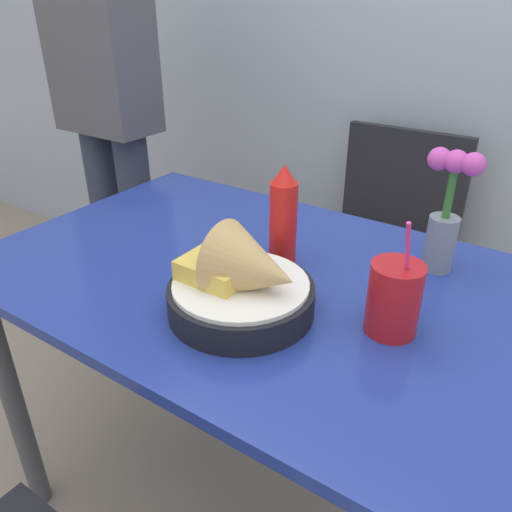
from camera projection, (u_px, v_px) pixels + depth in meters
The scene contains 8 objects.
ground_plane at pixel (254, 504), 1.38m from camera, with size 12.00×12.00×0.00m, color gray.
dining_table at pixel (254, 314), 1.08m from camera, with size 1.14×0.75×0.75m.
chair_far_window at pixel (387, 242), 1.66m from camera, with size 0.40×0.40×0.88m.
food_basket at pixel (245, 285), 0.86m from camera, with size 0.26×0.26×0.17m.
ketchup_bottle at pixel (283, 217), 1.01m from camera, with size 0.06×0.06×0.22m.
drink_cup at pixel (394, 301), 0.82m from camera, with size 0.09×0.09×0.22m.
flower_vase at pixel (446, 213), 0.98m from camera, with size 0.11×0.06×0.25m.
person_standing at pixel (103, 74), 1.54m from camera, with size 0.32×0.20×1.77m.
Camera 1 is at (0.51, -0.74, 1.26)m, focal length 35.00 mm.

